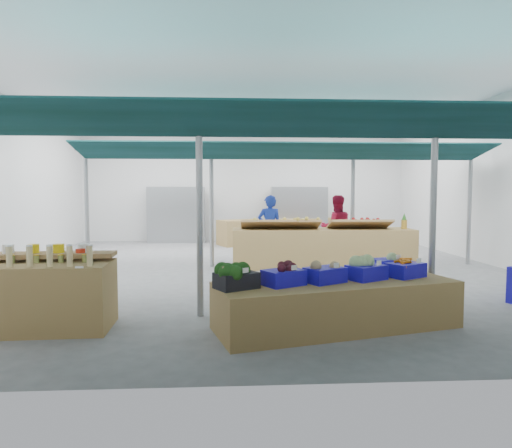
% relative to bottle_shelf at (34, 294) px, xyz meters
% --- Properties ---
extents(floor, '(13.00, 13.00, 0.00)m').
position_rel_bottle_shelf_xyz_m(floor, '(3.17, 4.54, -0.48)').
color(floor, slate).
rests_on(floor, ground).
extents(hall, '(13.00, 13.00, 13.00)m').
position_rel_bottle_shelf_xyz_m(hall, '(3.17, 5.97, 2.17)').
color(hall, silver).
rests_on(hall, ground).
extents(pole_grid, '(10.00, 4.60, 3.00)m').
position_rel_bottle_shelf_xyz_m(pole_grid, '(3.92, 2.79, 1.33)').
color(pole_grid, gray).
rests_on(pole_grid, floor).
extents(awnings, '(9.50, 7.08, 0.30)m').
position_rel_bottle_shelf_xyz_m(awnings, '(3.92, 2.79, 2.30)').
color(awnings, '#0A2A28').
rests_on(awnings, pole_grid).
extents(back_shelving_left, '(2.00, 0.50, 2.00)m').
position_rel_bottle_shelf_xyz_m(back_shelving_left, '(0.67, 10.54, 0.52)').
color(back_shelving_left, '#B23F33').
rests_on(back_shelving_left, floor).
extents(back_shelving_right, '(2.00, 0.50, 2.00)m').
position_rel_bottle_shelf_xyz_m(back_shelving_right, '(5.17, 10.54, 0.52)').
color(back_shelving_right, '#B23F33').
rests_on(back_shelving_right, floor).
extents(bottle_shelf, '(2.03, 1.25, 1.17)m').
position_rel_bottle_shelf_xyz_m(bottle_shelf, '(0.00, 0.00, 0.00)').
color(bottle_shelf, olive).
rests_on(bottle_shelf, floor).
extents(veg_counter, '(3.42, 1.88, 0.63)m').
position_rel_bottle_shelf_xyz_m(veg_counter, '(4.04, -0.18, -0.16)').
color(veg_counter, olive).
rests_on(veg_counter, floor).
extents(fruit_counter, '(4.39, 1.12, 0.94)m').
position_rel_bottle_shelf_xyz_m(fruit_counter, '(4.87, 4.82, -0.01)').
color(fruit_counter, olive).
rests_on(fruit_counter, floor).
extents(far_counter, '(4.82, 2.84, 0.87)m').
position_rel_bottle_shelf_xyz_m(far_counter, '(4.54, 10.24, -0.04)').
color(far_counter, olive).
rests_on(far_counter, floor).
extents(vendor_left, '(0.65, 0.43, 1.75)m').
position_rel_bottle_shelf_xyz_m(vendor_left, '(3.67, 5.92, 0.40)').
color(vendor_left, '#1830A1').
rests_on(vendor_left, floor).
extents(vendor_right, '(0.86, 0.68, 1.75)m').
position_rel_bottle_shelf_xyz_m(vendor_right, '(5.47, 5.92, 0.40)').
color(vendor_right, maroon).
rests_on(vendor_right, floor).
extents(crate_broccoli, '(0.61, 0.55, 0.35)m').
position_rel_bottle_shelf_xyz_m(crate_broccoli, '(2.68, -0.54, 0.31)').
color(crate_broccoli, black).
rests_on(crate_broccoli, veg_counter).
extents(crate_beets, '(0.61, 0.55, 0.29)m').
position_rel_bottle_shelf_xyz_m(crate_beets, '(3.30, -0.38, 0.29)').
color(crate_beets, '#1710B1').
rests_on(crate_beets, veg_counter).
extents(crate_celeriac, '(0.61, 0.55, 0.31)m').
position_rel_bottle_shelf_xyz_m(crate_celeriac, '(3.86, -0.23, 0.30)').
color(crate_celeriac, '#1710B1').
rests_on(crate_celeriac, veg_counter).
extents(crate_cabbage, '(0.61, 0.55, 0.35)m').
position_rel_bottle_shelf_xyz_m(crate_cabbage, '(4.48, -0.06, 0.31)').
color(crate_cabbage, '#1710B1').
rests_on(crate_cabbage, veg_counter).
extents(crate_carrots, '(0.61, 0.55, 0.29)m').
position_rel_bottle_shelf_xyz_m(crate_carrots, '(5.09, 0.10, 0.26)').
color(crate_carrots, '#1710B1').
rests_on(crate_carrots, veg_counter).
extents(sparrow, '(0.12, 0.09, 0.11)m').
position_rel_bottle_shelf_xyz_m(sparrow, '(2.57, -0.68, 0.40)').
color(sparrow, brown).
rests_on(sparrow, crate_broccoli).
extents(pole_ribbon, '(0.12, 0.12, 0.28)m').
position_rel_bottle_shelf_xyz_m(pole_ribbon, '(0.74, -0.39, 0.60)').
color(pole_ribbon, red).
rests_on(pole_ribbon, pole_grid).
extents(apple_heap_yellow, '(1.92, 0.77, 0.27)m').
position_rel_bottle_shelf_xyz_m(apple_heap_yellow, '(3.83, 4.73, 0.62)').
color(apple_heap_yellow, '#997247').
rests_on(apple_heap_yellow, fruit_counter).
extents(apple_heap_red, '(1.52, 0.75, 0.27)m').
position_rel_bottle_shelf_xyz_m(apple_heap_red, '(5.75, 4.70, 0.62)').
color(apple_heap_red, '#997247').
rests_on(apple_heap_red, fruit_counter).
extents(pineapple, '(0.14, 0.14, 0.39)m').
position_rel_bottle_shelf_xyz_m(pineapple, '(6.85, 4.68, 0.64)').
color(pineapple, '#8C6019').
rests_on(pineapple, fruit_counter).
extents(crate_extra, '(0.59, 0.49, 0.32)m').
position_rel_bottle_shelf_xyz_m(crate_extra, '(4.98, 0.49, 0.30)').
color(crate_extra, '#1710B1').
rests_on(crate_extra, veg_counter).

